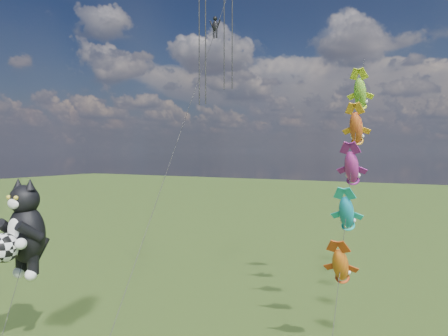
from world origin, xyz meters
The scene contains 4 objects.
ground centered at (0.00, 0.00, 0.00)m, with size 300.00×300.00×0.00m, color #1F380E.
cat_kite_rig centered at (0.56, -3.41, 7.30)m, with size 2.77×4.27×10.23m.
fish_windsock_rig centered at (16.37, 9.07, 10.73)m, with size 2.04×15.90×19.10m.
parafoil_rig centered at (6.58, 8.17, 20.93)m, with size 2.84×17.40×25.93m.
Camera 1 is at (22.73, -19.56, 11.80)m, focal length 35.00 mm.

